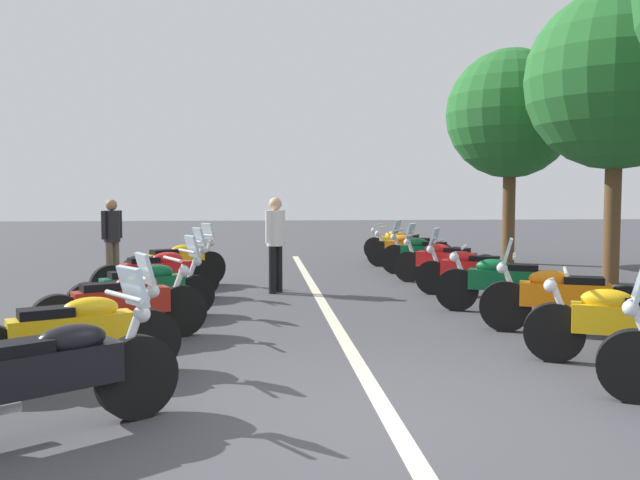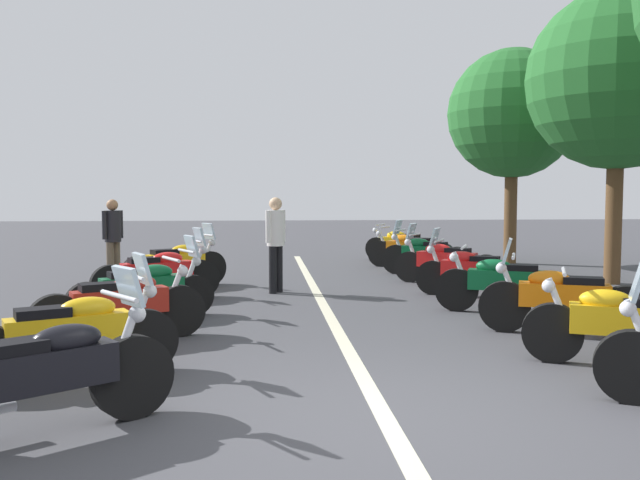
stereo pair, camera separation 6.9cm
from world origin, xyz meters
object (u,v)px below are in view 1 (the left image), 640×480
object	(u,v)px
motorcycle_left_row_0	(52,374)
bystander_2	(275,237)
motorcycle_right_row_3	(504,283)
bystander_3	(112,234)
motorcycle_left_row_3	(145,289)
motorcycle_right_row_5	(444,261)
roadside_tree_1	(616,80)
motorcycle_right_row_1	(623,324)
traffic_cone_0	(637,310)
motorcycle_left_row_1	(75,334)
motorcycle_right_row_7	(409,249)
motorcycle_right_row_6	(423,254)
motorcycle_right_row_4	(470,271)
motorcycle_left_row_2	(123,305)
motorcycle_right_row_8	(400,244)
motorcycle_left_row_4	(159,273)
roadside_tree_2	(511,115)
motorcycle_right_row_2	(562,298)
motorcycle_left_row_5	(176,263)

from	to	relation	value
motorcycle_left_row_0	bystander_2	xyz separation A→B (m)	(7.03, -1.81, 0.54)
motorcycle_right_row_3	bystander_3	distance (m)	7.72
motorcycle_left_row_3	motorcycle_right_row_5	size ratio (longest dim) A/B	1.03
motorcycle_right_row_3	roadside_tree_1	xyz separation A→B (m)	(3.03, -3.35, 3.56)
motorcycle_left_row_3	bystander_2	bearing A→B (deg)	25.66
motorcycle_right_row_1	roadside_tree_1	distance (m)	7.82
motorcycle_right_row_5	traffic_cone_0	distance (m)	4.86
motorcycle_left_row_1	motorcycle_right_row_7	world-z (taller)	motorcycle_left_row_1
motorcycle_left_row_0	motorcycle_right_row_6	world-z (taller)	motorcycle_left_row_0
motorcycle_left_row_0	motorcycle_right_row_7	distance (m)	11.94
motorcycle_right_row_1	motorcycle_right_row_4	distance (m)	4.72
motorcycle_left_row_2	motorcycle_right_row_8	xyz separation A→B (m)	(9.30, -5.39, -0.01)
motorcycle_left_row_2	bystander_2	world-z (taller)	bystander_2
motorcycle_left_row_1	motorcycle_right_row_1	distance (m)	5.50
roadside_tree_1	motorcycle_left_row_1	bearing A→B (deg)	125.30
motorcycle_left_row_1	motorcycle_right_row_6	bearing A→B (deg)	30.04
motorcycle_right_row_3	motorcycle_right_row_7	world-z (taller)	motorcycle_right_row_3
motorcycle_left_row_4	motorcycle_left_row_0	bearing A→B (deg)	-114.87
motorcycle_left_row_1	motorcycle_left_row_3	size ratio (longest dim) A/B	1.00
bystander_3	roadside_tree_2	world-z (taller)	roadside_tree_2
motorcycle_right_row_6	traffic_cone_0	world-z (taller)	motorcycle_right_row_6
motorcycle_left_row_1	motorcycle_right_row_4	xyz separation A→B (m)	(4.78, -5.40, -0.01)
motorcycle_right_row_2	motorcycle_right_row_7	distance (m)	7.67
motorcycle_left_row_1	motorcycle_right_row_2	xyz separation A→B (m)	(1.64, -5.59, 0.01)
motorcycle_right_row_3	motorcycle_right_row_8	xyz separation A→B (m)	(7.79, -0.09, -0.01)
motorcycle_right_row_5	bystander_3	world-z (taller)	bystander_3
traffic_cone_0	motorcycle_right_row_8	bearing A→B (deg)	6.95
motorcycle_right_row_3	roadside_tree_2	distance (m)	8.23
motorcycle_right_row_6	motorcycle_right_row_8	distance (m)	3.12
motorcycle_right_row_3	motorcycle_right_row_5	bearing A→B (deg)	-66.75
motorcycle_left_row_1	motorcycle_left_row_5	bearing A→B (deg)	62.71
motorcycle_left_row_5	motorcycle_left_row_0	bearing A→B (deg)	-123.74
motorcycle_left_row_2	roadside_tree_2	size ratio (longest dim) A/B	0.36
roadside_tree_2	motorcycle_left_row_5	bearing A→B (deg)	115.65
motorcycle_left_row_1	bystander_3	bearing A→B (deg)	73.75
motorcycle_right_row_7	motorcycle_left_row_1	bearing A→B (deg)	91.27
motorcycle_right_row_3	motorcycle_right_row_5	size ratio (longest dim) A/B	1.04
motorcycle_right_row_1	bystander_2	xyz separation A→B (m)	(5.49, 3.45, 0.57)
motorcycle_right_row_8	roadside_tree_1	world-z (taller)	roadside_tree_1
motorcycle_right_row_6	bystander_3	bearing A→B (deg)	37.02
motorcycle_right_row_5	motorcycle_right_row_8	bearing A→B (deg)	-59.03
motorcycle_right_row_1	motorcycle_left_row_3	bearing A→B (deg)	-5.61
traffic_cone_0	roadside_tree_2	distance (m)	9.30
motorcycle_left_row_2	motorcycle_right_row_5	size ratio (longest dim) A/B	1.03
traffic_cone_0	motorcycle_left_row_4	bearing A→B (deg)	64.63
motorcycle_left_row_1	motorcycle_right_row_2	bearing A→B (deg)	-9.27
bystander_3	motorcycle_left_row_4	bearing A→B (deg)	-28.39
bystander_2	bystander_3	xyz separation A→B (m)	(1.59, 3.23, -0.03)
motorcycle_right_row_4	roadside_tree_1	size ratio (longest dim) A/B	0.31
motorcycle_left_row_1	roadside_tree_1	xyz separation A→B (m)	(6.21, -8.77, 3.56)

